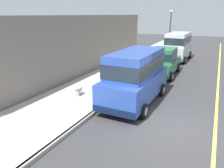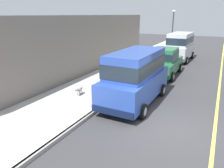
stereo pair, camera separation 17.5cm
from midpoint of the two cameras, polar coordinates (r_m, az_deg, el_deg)
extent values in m
plane|color=#38383A|center=(8.89, 14.36, -10.57)|extent=(80.00, 80.00, 0.00)
cube|color=gray|center=(9.87, -4.16, -6.63)|extent=(0.16, 64.00, 0.14)
cube|color=#B7B5AD|center=(10.82, -12.49, -4.78)|extent=(3.60, 64.00, 0.14)
cube|color=#E0D64C|center=(8.79, 24.82, -12.08)|extent=(0.12, 57.60, 0.01)
cube|color=#28479E|center=(10.58, 5.66, -0.33)|extent=(1.98, 4.83, 1.10)
cube|color=#28479E|center=(10.29, 5.84, 5.51)|extent=(1.74, 3.83, 1.10)
cube|color=#19232D|center=(10.31, 5.83, 5.06)|extent=(1.77, 3.87, 0.61)
cube|color=#0E1837|center=(12.82, 9.43, 0.85)|extent=(1.87, 0.23, 0.28)
cube|color=#0E1837|center=(8.72, -0.11, -7.19)|extent=(1.87, 0.23, 0.28)
cylinder|color=black|center=(12.39, 4.00, -0.22)|extent=(0.23, 0.64, 0.64)
cylinder|color=#9E9EA3|center=(12.39, 4.00, -0.22)|extent=(0.25, 0.36, 0.35)
cylinder|color=black|center=(11.83, 12.50, -1.50)|extent=(0.23, 0.64, 0.64)
cylinder|color=#9E9EA3|center=(11.83, 12.50, -1.50)|extent=(0.25, 0.36, 0.35)
cylinder|color=black|center=(9.88, -2.77, -4.99)|extent=(0.23, 0.64, 0.64)
cylinder|color=#9E9EA3|center=(9.88, -2.77, -4.99)|extent=(0.25, 0.36, 0.35)
cylinder|color=black|center=(9.17, 7.70, -7.02)|extent=(0.23, 0.64, 0.64)
cylinder|color=#9E9EA3|center=(9.17, 7.70, -7.02)|extent=(0.25, 0.36, 0.35)
cube|color=#EAEACC|center=(12.87, 7.10, 3.68)|extent=(0.28, 0.08, 0.14)
cube|color=#EAEACC|center=(12.54, 12.17, 3.04)|extent=(0.28, 0.08, 0.14)
cube|color=#23663D|center=(15.92, 12.74, 4.85)|extent=(1.82, 4.51, 0.76)
cube|color=#23663D|center=(15.67, 12.86, 7.63)|extent=(1.59, 2.11, 0.84)
cube|color=#19232D|center=(15.68, 12.84, 7.41)|extent=(1.63, 2.15, 0.46)
cube|color=black|center=(18.07, 14.32, 5.47)|extent=(1.76, 0.21, 0.28)
cube|color=black|center=(13.90, 10.57, 2.11)|extent=(1.76, 0.21, 0.28)
cylinder|color=black|center=(17.53, 10.86, 4.87)|extent=(0.22, 0.64, 0.64)
cylinder|color=#9E9EA3|center=(17.53, 10.86, 4.87)|extent=(0.24, 0.35, 0.35)
cylinder|color=black|center=(17.18, 16.66, 4.17)|extent=(0.22, 0.64, 0.64)
cylinder|color=#9E9EA3|center=(17.18, 16.66, 4.17)|extent=(0.24, 0.35, 0.35)
cylinder|color=black|center=(14.92, 8.04, 2.76)|extent=(0.22, 0.64, 0.64)
cylinder|color=#9E9EA3|center=(14.92, 8.04, 2.76)|extent=(0.24, 0.35, 0.35)
cylinder|color=black|center=(14.51, 14.82, 1.90)|extent=(0.22, 0.64, 0.64)
cylinder|color=#9E9EA3|center=(14.51, 14.82, 1.90)|extent=(0.24, 0.35, 0.35)
cube|color=#EAEACC|center=(18.15, 12.69, 6.78)|extent=(0.28, 0.08, 0.14)
cube|color=#EAEACC|center=(17.94, 16.17, 6.39)|extent=(0.28, 0.08, 0.14)
cube|color=#BCBCC1|center=(21.60, 16.52, 8.34)|extent=(2.06, 4.86, 1.10)
cube|color=#BCBCC1|center=(21.46, 16.78, 11.24)|extent=(1.80, 3.85, 1.10)
cube|color=#19232D|center=(21.47, 16.76, 11.02)|extent=(1.84, 3.89, 0.61)
cube|color=#424243|center=(23.95, 17.60, 8.11)|extent=(1.87, 0.26, 0.28)
cube|color=#424243|center=(19.41, 14.97, 6.24)|extent=(1.87, 0.26, 0.28)
cylinder|color=black|center=(23.32, 14.86, 7.76)|extent=(0.24, 0.65, 0.64)
cylinder|color=#9E9EA3|center=(23.32, 14.86, 7.76)|extent=(0.25, 0.36, 0.35)
cylinder|color=black|center=(22.98, 19.50, 7.19)|extent=(0.24, 0.65, 0.64)
cylinder|color=#9E9EA3|center=(22.98, 19.50, 7.19)|extent=(0.25, 0.36, 0.35)
cylinder|color=black|center=(20.47, 12.91, 6.57)|extent=(0.24, 0.65, 0.64)
cylinder|color=#9E9EA3|center=(20.47, 12.91, 6.57)|extent=(0.25, 0.36, 0.35)
cylinder|color=black|center=(20.09, 18.15, 5.93)|extent=(0.24, 0.65, 0.64)
cylinder|color=#9E9EA3|center=(20.09, 18.15, 5.93)|extent=(0.25, 0.36, 0.35)
cube|color=#EAEACC|center=(24.00, 16.35, 9.64)|extent=(0.28, 0.09, 0.14)
cube|color=#EAEACC|center=(23.80, 19.15, 9.31)|extent=(0.28, 0.09, 0.14)
ellipsoid|color=#999691|center=(11.42, -8.98, -1.46)|extent=(0.24, 0.46, 0.20)
cylinder|color=#999691|center=(11.35, -9.00, -2.61)|extent=(0.05, 0.05, 0.18)
cylinder|color=#999691|center=(11.40, -9.53, -2.54)|extent=(0.05, 0.05, 0.18)
cylinder|color=#999691|center=(11.57, -8.35, -2.17)|extent=(0.05, 0.05, 0.18)
cylinder|color=#999691|center=(11.62, -8.87, -2.10)|extent=(0.05, 0.05, 0.18)
sphere|color=#999691|center=(11.16, -9.72, -1.48)|extent=(0.17, 0.17, 0.17)
ellipsoid|color=#54524F|center=(11.09, -9.94, -1.72)|extent=(0.08, 0.12, 0.06)
cone|color=#999691|center=(11.11, -9.49, -1.08)|extent=(0.06, 0.06, 0.07)
cone|color=#999691|center=(11.16, -9.94, -1.02)|extent=(0.06, 0.06, 0.07)
cylinder|color=#999691|center=(11.62, -8.38, -0.79)|extent=(0.05, 0.12, 0.13)
cylinder|color=#2D2D33|center=(24.65, 14.66, 12.80)|extent=(0.12, 0.12, 4.20)
ellipsoid|color=silver|center=(24.57, 15.08, 17.95)|extent=(0.36, 0.36, 0.20)
cube|color=slate|center=(15.69, -7.11, 9.97)|extent=(0.50, 20.00, 4.09)
camera|label=1|loc=(0.09, -90.47, -0.15)|focal=34.94mm
camera|label=2|loc=(0.09, 89.53, 0.15)|focal=34.94mm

